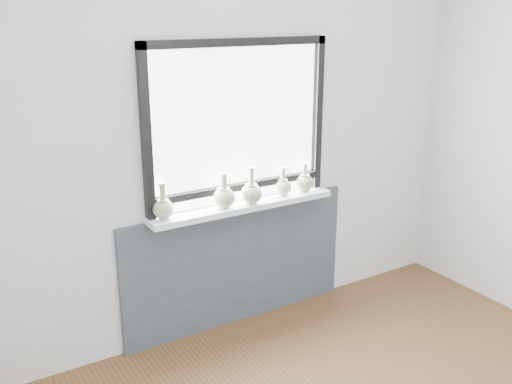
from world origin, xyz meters
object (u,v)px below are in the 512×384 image
vase_a (163,207)px  vase_c (251,192)px  windowsill (243,206)px  vase_b (224,196)px  vase_e (304,182)px  vase_d (283,186)px

vase_a → vase_c: 0.60m
windowsill → vase_c: size_ratio=5.38×
vase_b → vase_e: 0.65m
vase_c → vase_e: size_ratio=1.20×
vase_a → vase_c: vase_c is taller
windowsill → vase_a: bearing=179.7°
vase_d → vase_e: vase_e is taller
vase_d → vase_c: bearing=-172.4°
vase_c → vase_e: bearing=4.0°
vase_c → windowsill: bearing=145.9°
vase_d → vase_b: bearing=-177.5°
vase_e → windowsill: bearing=-179.7°
vase_a → windowsill: bearing=-0.3°
windowsill → vase_a: vase_a is taller
vase_b → vase_d: size_ratio=1.16×
vase_c → vase_e: 0.45m
windowsill → vase_b: vase_b is taller
windowsill → vase_e: 0.50m
windowsill → vase_b: 0.18m
windowsill → vase_a: (-0.56, 0.00, 0.09)m
vase_a → vase_b: vase_b is taller
windowsill → vase_c: vase_c is taller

